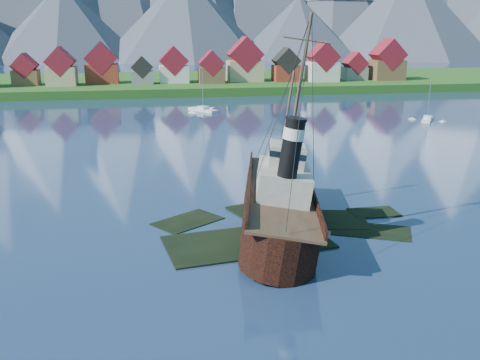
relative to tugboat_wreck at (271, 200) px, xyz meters
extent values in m
plane|color=#1C2E4E|center=(-0.78, -2.88, -3.27)|extent=(1400.00, 1400.00, 0.00)
cube|color=black|center=(-3.78, -4.88, -3.59)|extent=(19.08, 11.42, 1.00)
cube|color=black|center=(5.22, 1.12, -3.65)|extent=(15.15, 9.76, 1.00)
cube|color=black|center=(1.22, 6.12, -3.55)|extent=(11.45, 9.06, 1.00)
cube|color=black|center=(11.22, -3.88, -3.69)|extent=(10.27, 8.34, 1.00)
cube|color=black|center=(-9.78, 3.12, -3.67)|extent=(9.42, 8.68, 1.00)
cube|color=black|center=(14.22, 2.12, -3.62)|extent=(6.00, 4.00, 1.00)
cube|color=#224814|center=(-0.78, 167.12, -3.27)|extent=(600.00, 80.00, 3.20)
cube|color=#3F3D38|center=(-0.78, 129.12, -3.27)|extent=(600.00, 2.50, 2.00)
cube|color=brown|center=(-56.78, 150.12, 2.48)|extent=(9.00, 8.00, 5.50)
cube|color=maroon|center=(-56.78, 150.12, 6.85)|extent=(9.16, 8.16, 9.16)
cube|color=tan|center=(-43.78, 147.12, 3.13)|extent=(10.50, 9.00, 6.80)
cube|color=maroon|center=(-43.78, 147.12, 8.42)|extent=(10.69, 9.18, 10.69)
cube|color=maroon|center=(-29.78, 153.12, 3.33)|extent=(12.00, 8.50, 7.20)
cube|color=maroon|center=(-29.78, 153.12, 9.09)|extent=(12.22, 8.67, 12.22)
cube|color=slate|center=(-14.78, 148.12, 2.13)|extent=(8.00, 7.00, 4.80)
cube|color=black|center=(-14.78, 148.12, 5.97)|extent=(8.15, 7.14, 8.15)
cube|color=beige|center=(-2.78, 151.12, 2.93)|extent=(11.00, 9.50, 6.40)
cube|color=maroon|center=(-2.78, 151.12, 8.11)|extent=(11.20, 9.69, 11.20)
cube|color=brown|center=(11.22, 147.12, 2.63)|extent=(9.50, 8.00, 5.80)
cube|color=maroon|center=(11.22, 147.12, 7.24)|extent=(9.67, 8.16, 9.67)
cube|color=tan|center=(25.22, 152.12, 3.73)|extent=(13.50, 10.00, 8.00)
cube|color=maroon|center=(25.22, 152.12, 10.16)|extent=(13.75, 10.20, 13.75)
cube|color=maroon|center=(41.22, 149.12, 2.83)|extent=(10.00, 8.50, 6.20)
cube|color=black|center=(41.22, 149.12, 7.73)|extent=(10.18, 8.67, 10.18)
cube|color=beige|center=(55.22, 146.12, 3.48)|extent=(11.50, 9.00, 7.50)
cube|color=maroon|center=(55.22, 146.12, 9.30)|extent=(11.71, 9.18, 11.71)
cube|color=slate|center=(70.22, 150.12, 2.23)|extent=(9.00, 7.50, 5.00)
cube|color=maroon|center=(70.22, 150.12, 6.35)|extent=(9.16, 7.65, 9.16)
cube|color=brown|center=(83.22, 148.12, 3.63)|extent=(12.50, 10.00, 7.80)
cube|color=maroon|center=(83.22, 148.12, 9.78)|extent=(12.73, 10.20, 12.73)
cone|color=#2D333D|center=(-70.78, 371.12, 23.73)|extent=(120.00, 120.00, 58.00)
cone|color=#2D333D|center=(19.22, 366.12, 27.73)|extent=(136.00, 136.00, 66.00)
cone|color=#2D333D|center=(109.22, 370.12, 19.73)|extent=(110.00, 110.00, 50.00)
cone|color=#2D333D|center=(199.22, 367.12, 32.23)|extent=(150.00, 150.00, 75.00)
cube|color=black|center=(0.00, -1.64, -0.82)|extent=(7.65, 22.03, 4.59)
cone|color=black|center=(0.00, 12.65, -0.82)|extent=(7.65, 7.65, 7.65)
cylinder|color=black|center=(0.00, -12.65, -0.82)|extent=(7.65, 7.65, 4.59)
cube|color=#4C3826|center=(0.00, -1.64, 1.58)|extent=(7.49, 29.06, 0.27)
cube|color=black|center=(-3.67, -1.64, 2.07)|extent=(0.22, 28.14, 0.98)
cube|color=black|center=(3.67, -1.64, 2.07)|extent=(0.22, 28.14, 0.98)
cube|color=#ADA89E|center=(0.00, -3.28, 3.22)|extent=(5.68, 9.29, 3.28)
cube|color=#ADA89E|center=(0.00, -2.19, 6.06)|extent=(3.93, 4.37, 2.40)
cylinder|color=black|center=(0.00, -6.88, 7.92)|extent=(2.08, 2.08, 6.12)
cylinder|color=silver|center=(0.00, -6.88, 9.45)|extent=(2.19, 2.19, 1.20)
cylinder|color=#473828|center=(0.00, 7.10, 8.25)|extent=(0.31, 0.31, 13.11)
cylinder|color=#473828|center=(0.00, -4.37, 14.36)|extent=(0.35, 0.35, 14.20)
cube|color=silver|center=(57.42, 67.38, -3.17)|extent=(6.36, 8.02, 1.17)
cube|color=silver|center=(57.42, 67.38, -2.24)|extent=(2.81, 2.94, 0.68)
cylinder|color=gray|center=(57.42, 67.38, 2.48)|extent=(0.14, 0.14, 10.14)
cube|color=silver|center=(2.14, 94.42, -3.16)|extent=(8.10, 10.26, 1.27)
cube|color=silver|center=(2.14, 94.42, -2.16)|extent=(3.59, 3.76, 0.74)
cylinder|color=gray|center=(2.14, 94.42, 2.98)|extent=(0.15, 0.15, 11.01)
camera|label=1|loc=(-14.28, -59.11, 19.60)|focal=40.00mm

